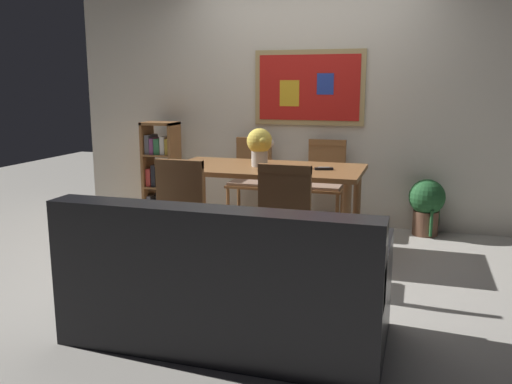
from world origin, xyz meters
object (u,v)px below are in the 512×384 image
object	(u,v)px
dining_table	(266,177)
dining_chair_near_left	(186,206)
dining_chair_far_left	(251,174)
dining_chair_far_right	(325,178)
leather_couch	(225,288)
flower_vase	(260,144)
dining_chair_near_right	(288,213)
bookshelf	(162,173)
tv_remote	(324,169)
potted_ivy	(427,204)

from	to	relation	value
dining_table	dining_chair_near_left	bearing A→B (deg)	-117.56
dining_chair_near_left	dining_chair_far_left	bearing A→B (deg)	88.92
dining_chair_far_right	leather_couch	world-z (taller)	dining_chair_far_right
dining_chair_far_right	flower_vase	distance (m)	0.99
dining_chair_near_right	dining_chair_near_left	bearing A→B (deg)	179.78
dining_chair_near_left	leather_couch	distance (m)	1.21
dining_table	bookshelf	xyz separation A→B (m)	(-1.41, 0.74, -0.15)
dining_chair_near_right	dining_chair_far_left	xyz separation A→B (m)	(-0.78, 1.58, 0.00)
dining_chair_near_right	tv_remote	xyz separation A→B (m)	(0.13, 0.77, 0.22)
leather_couch	dining_chair_near_right	bearing A→B (deg)	82.46
dining_table	dining_chair_near_left	world-z (taller)	dining_chair_near_left
potted_ivy	dining_chair_far_right	bearing A→B (deg)	-175.28
leather_couch	bookshelf	size ratio (longest dim) A/B	1.70
bookshelf	tv_remote	bearing A→B (deg)	-21.86
dining_table	dining_chair_far_right	world-z (taller)	dining_chair_far_right
dining_chair_near_right	dining_table	bearing A→B (deg)	116.31
dining_chair_near_right	dining_chair_near_left	size ratio (longest dim) A/B	1.00
dining_chair_far_left	leather_couch	world-z (taller)	dining_chair_far_left
dining_chair_near_left	flower_vase	xyz separation A→B (m)	(0.36, 0.81, 0.40)
leather_couch	flower_vase	bearing A→B (deg)	100.40
dining_chair_far_left	dining_chair_far_right	bearing A→B (deg)	1.34
tv_remote	dining_chair_far_left	bearing A→B (deg)	138.25
dining_chair_near_left	dining_chair_far_right	world-z (taller)	same
dining_chair_near_right	tv_remote	distance (m)	0.81
flower_vase	tv_remote	distance (m)	0.61
dining_chair_far_right	flower_vase	bearing A→B (deg)	-119.78
bookshelf	potted_ivy	xyz separation A→B (m)	(2.79, 0.14, -0.19)
dining_chair_near_right	tv_remote	size ratio (longest dim) A/B	5.62
dining_chair_near_left	tv_remote	world-z (taller)	dining_chair_near_left
dining_table	potted_ivy	world-z (taller)	dining_table
leather_couch	bookshelf	xyz separation A→B (m)	(-1.67, 2.51, 0.19)
bookshelf	dining_chair_far_left	bearing A→B (deg)	2.04
potted_ivy	tv_remote	size ratio (longest dim) A/B	3.43
dining_chair_far_right	flower_vase	world-z (taller)	flower_vase
dining_table	dining_chair_near_right	world-z (taller)	dining_chair_near_right
flower_vase	dining_chair_far_left	bearing A→B (deg)	112.98
dining_chair_far_left	flower_vase	distance (m)	0.93
dining_table	tv_remote	bearing A→B (deg)	-3.27
dining_table	dining_chair_near_left	distance (m)	0.91
leather_couch	tv_remote	world-z (taller)	leather_couch
dining_chair_far_right	dining_table	bearing A→B (deg)	-116.08
bookshelf	dining_chair_near_left	bearing A→B (deg)	-57.26
dining_chair_near_right	flower_vase	xyz separation A→B (m)	(-0.46, 0.81, 0.40)
bookshelf	dining_chair_far_right	bearing A→B (deg)	1.74
dining_chair_near_right	flower_vase	distance (m)	1.01
dining_chair_far_right	tv_remote	distance (m)	0.87
dining_chair_far_left	tv_remote	distance (m)	1.23
dining_table	potted_ivy	bearing A→B (deg)	32.43
tv_remote	dining_table	bearing A→B (deg)	176.73
leather_couch	bookshelf	distance (m)	3.02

